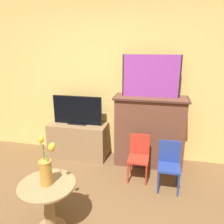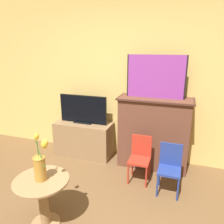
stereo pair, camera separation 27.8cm
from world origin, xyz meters
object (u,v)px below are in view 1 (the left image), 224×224
object	(u,v)px
chair_blue	(169,162)
chair_red	(139,154)
painting	(151,76)
tv_monitor	(77,111)
vase_tulips	(46,168)

from	to	relation	value
chair_blue	chair_red	bearing A→B (deg)	161.55
painting	chair_red	size ratio (longest dim) A/B	1.31
tv_monitor	chair_red	bearing A→B (deg)	-22.40
painting	chair_blue	bearing A→B (deg)	-61.91
chair_blue	vase_tulips	distance (m)	1.63
tv_monitor	vase_tulips	bearing A→B (deg)	-79.34
tv_monitor	chair_blue	bearing A→B (deg)	-21.33
chair_blue	vase_tulips	bearing A→B (deg)	-139.77
chair_red	painting	bearing A→B (deg)	78.67
painting	tv_monitor	distance (m)	1.34
painting	chair_blue	xyz separation A→B (m)	(0.33, -0.61, -1.06)
painting	vase_tulips	distance (m)	1.99
painting	vase_tulips	xyz separation A→B (m)	(-0.89, -1.63, -0.70)
tv_monitor	painting	bearing A→B (deg)	0.85
painting	chair_red	world-z (taller)	painting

